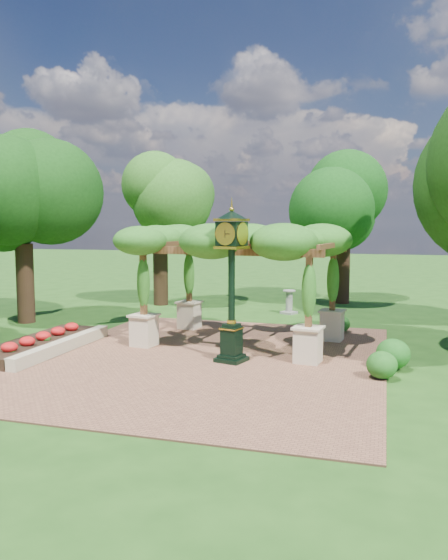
# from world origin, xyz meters

# --- Properties ---
(ground) EXTENTS (120.00, 120.00, 0.00)m
(ground) POSITION_xyz_m (0.00, 0.00, 0.00)
(ground) COLOR #1E4714
(ground) RESTS_ON ground
(brick_plaza) EXTENTS (10.00, 12.00, 0.04)m
(brick_plaza) POSITION_xyz_m (0.00, 1.00, 0.02)
(brick_plaza) COLOR brown
(brick_plaza) RESTS_ON ground
(border_wall) EXTENTS (0.35, 5.00, 0.40)m
(border_wall) POSITION_xyz_m (-4.60, 0.50, 0.20)
(border_wall) COLOR #C6B793
(border_wall) RESTS_ON ground
(flower_bed) EXTENTS (1.50, 5.00, 0.36)m
(flower_bed) POSITION_xyz_m (-5.50, 0.50, 0.18)
(flower_bed) COLOR red
(flower_bed) RESTS_ON ground
(pedestal_clock) EXTENTS (1.06, 1.06, 4.40)m
(pedestal_clock) POSITION_xyz_m (0.72, 0.82, 2.63)
(pedestal_clock) COLOR black
(pedestal_clock) RESTS_ON brick_plaza
(pergola) EXTENTS (6.67, 4.61, 3.95)m
(pergola) POSITION_xyz_m (0.34, 3.25, 3.24)
(pergola) COLOR beige
(pergola) RESTS_ON brick_plaza
(sundial) EXTENTS (0.77, 0.77, 1.06)m
(sundial) POSITION_xyz_m (0.85, 9.76, 0.46)
(sundial) COLOR gray
(sundial) RESTS_ON ground
(shrub_front) EXTENTS (1.03, 1.03, 0.70)m
(shrub_front) POSITION_xyz_m (4.88, 0.22, 0.39)
(shrub_front) COLOR #1D5518
(shrub_front) RESTS_ON brick_plaza
(shrub_mid) EXTENTS (1.17, 1.17, 0.83)m
(shrub_mid) POSITION_xyz_m (5.16, 1.29, 0.45)
(shrub_mid) COLOR #1A5517
(shrub_mid) RESTS_ON brick_plaza
(shrub_back) EXTENTS (0.69, 0.69, 0.61)m
(shrub_back) POSITION_xyz_m (3.39, 6.02, 0.35)
(shrub_back) COLOR #1F5819
(shrub_back) RESTS_ON brick_plaza
(tree_west_near) EXTENTS (3.89, 3.89, 8.21)m
(tree_west_near) POSITION_xyz_m (-8.96, 4.63, 5.62)
(tree_west_near) COLOR #382316
(tree_west_near) RESTS_ON ground
(tree_west_far) EXTENTS (3.63, 3.63, 8.47)m
(tree_west_far) POSITION_xyz_m (-5.66, 10.64, 5.77)
(tree_west_far) COLOR #301F12
(tree_west_far) RESTS_ON ground
(tree_north) EXTENTS (3.76, 3.76, 7.18)m
(tree_north) POSITION_xyz_m (2.85, 13.78, 4.90)
(tree_north) COLOR #311C13
(tree_north) RESTS_ON ground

